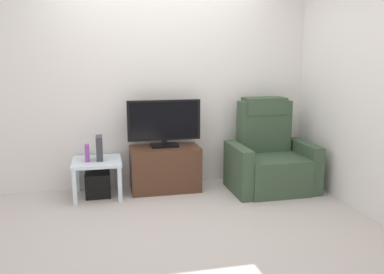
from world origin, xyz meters
name	(u,v)px	position (x,y,z in m)	size (l,w,h in m)	color
ground_plane	(177,217)	(0.00, 0.00, 0.00)	(6.40, 6.40, 0.00)	#BCB2AD
wall_back	(159,79)	(0.00, 1.13, 1.30)	(6.40, 0.06, 2.60)	silver
wall_side	(355,83)	(1.88, 0.00, 1.30)	(0.06, 4.48, 2.60)	silver
tv_stand	(165,168)	(0.01, 0.85, 0.26)	(0.81, 0.44, 0.52)	#4C2D1E
television	(164,122)	(0.01, 0.87, 0.81)	(0.86, 0.20, 0.55)	black
recliner_armchair	(270,158)	(1.24, 0.63, 0.37)	(0.98, 0.78, 1.08)	#384C38
side_table	(97,166)	(-0.77, 0.80, 0.36)	(0.54, 0.54, 0.42)	silver
subwoofer_box	(98,184)	(-0.77, 0.80, 0.14)	(0.28, 0.28, 0.28)	black
book_upright	(87,153)	(-0.87, 0.78, 0.51)	(0.05, 0.11, 0.19)	purple
game_console	(99,148)	(-0.74, 0.81, 0.56)	(0.07, 0.20, 0.27)	#333338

